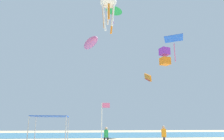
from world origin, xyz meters
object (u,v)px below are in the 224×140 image
Objects in this scene: banner_flag at (103,122)px; kite_octopus_white at (108,4)px; person_leftmost at (106,135)px; kite_box_purple at (165,56)px; person_near_tent at (164,134)px; kite_diamond_blue at (174,40)px; kite_delta_green at (114,10)px; kite_inflatable_pink at (91,43)px; canopy_tent at (50,118)px; kite_parafoil_orange at (148,77)px.

kite_octopus_white is at bearing 78.96° from banner_flag.
kite_box_purple reaches higher than person_leftmost.
person_near_tent is at bearing 1.87° from person_leftmost.
kite_octopus_white is 13.58m from kite_diamond_blue.
kite_delta_green is (-4.82, 9.23, 11.14)m from kite_box_purple.
kite_inflatable_pink reaches higher than person_leftmost.
kite_diamond_blue is at bearing 47.70° from banner_flag.
banner_flag is 13.66m from kite_box_purple.
person_leftmost is (5.01, 0.75, -1.50)m from canopy_tent.
person_leftmost is at bearing -14.67° from kite_inflatable_pink.
person_leftmost is 13.17m from kite_octopus_white.
kite_diamond_blue is (3.43, 4.76, 4.24)m from kite_box_purple.
kite_delta_green is (-2.62, 13.40, 19.91)m from person_near_tent.
kite_parafoil_orange reaches higher than canopy_tent.
canopy_tent is 14.82m from kite_box_purple.
canopy_tent is 0.82× the size of kite_diamond_blue.
kite_octopus_white is (5.09, 0.09, 11.65)m from canopy_tent.
canopy_tent is 0.75× the size of kite_octopus_white.
person_leftmost is at bearing 81.32° from banner_flag.
kite_octopus_white is (0.08, -0.67, 13.15)m from person_leftmost.
kite_parafoil_orange is (9.81, 20.91, 8.00)m from banner_flag.
canopy_tent is at bearing -180.00° from kite_box_purple.
kite_inflatable_pink is (-0.54, 23.02, 14.93)m from banner_flag.
person_leftmost is 11.85m from kite_box_purple.
kite_inflatable_pink is (-6.39, 19.33, 15.96)m from person_near_tent.
kite_diamond_blue is at bearing 10.44° from kite_parafoil_orange.
canopy_tent is 21.32m from kite_diamond_blue.
kite_box_purple is at bearing 21.22° from kite_delta_green.
kite_parafoil_orange is at bearing 64.87° from banner_flag.
person_near_tent is 0.57× the size of kite_delta_green.
kite_diamond_blue reaches higher than kite_box_purple.
kite_delta_green is (-6.57, -3.81, 10.88)m from kite_parafoil_orange.
person_leftmost is 0.49× the size of banner_flag.
kite_box_purple reaches higher than canopy_tent.
kite_delta_green is at bearing -10.51° from kite_octopus_white.
kite_octopus_white is at bearing -16.94° from kite_delta_green.
kite_delta_green is at bearing 40.02° from person_near_tent.
kite_octopus_white is 1.13× the size of kite_parafoil_orange.
banner_flag is 0.96× the size of kite_parafoil_orange.
person_leftmost is at bearing 105.98° from person_near_tent.
kite_inflatable_pink is 1.75× the size of kite_parafoil_orange.
kite_inflatable_pink is at bearing -106.31° from kite_diamond_blue.
kite_octopus_white is 1.94× the size of kite_box_purple.
canopy_tent is at bearing -29.86° from kite_inflatable_pink.
kite_parafoil_orange is (3.96, 17.21, 9.03)m from person_near_tent.
kite_inflatable_pink is 3.00× the size of kite_box_purple.
kite_parafoil_orange reaches higher than person_near_tent.
person_leftmost is 0.27× the size of kite_inflatable_pink.
kite_inflatable_pink is at bearing 78.86° from canopy_tent.
person_leftmost is at bearing 6.64° from kite_octopus_white.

